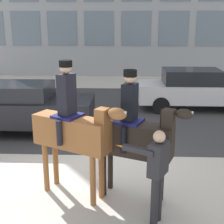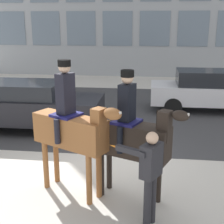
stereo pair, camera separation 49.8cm
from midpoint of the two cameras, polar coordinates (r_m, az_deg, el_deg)
name	(u,v)px [view 1 (the left image)]	position (r m, az deg, el deg)	size (l,w,h in m)	color
ground_plane	(104,164)	(7.66, -3.32, -9.51)	(80.00, 80.00, 0.00)	beige
road_surface	(112,111)	(12.10, -1.14, 0.24)	(20.69, 8.50, 0.01)	#38383A
mounted_horse_lead	(73,129)	(5.95, -9.54, -3.13)	(1.87, 1.15, 2.65)	brown
mounted_horse_companion	(134,135)	(5.77, 1.66, -4.34)	(1.80, 0.98, 2.50)	black
pedestrian_bystander	(157,170)	(5.20, 5.42, -10.55)	(0.91, 0.46, 1.66)	#232328
street_car_near_lane	(17,107)	(10.03, -18.42, 0.87)	(4.60, 1.80, 1.54)	black
street_car_far_lane	(193,89)	(12.58, 13.47, 4.16)	(4.32, 1.77, 1.56)	silver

